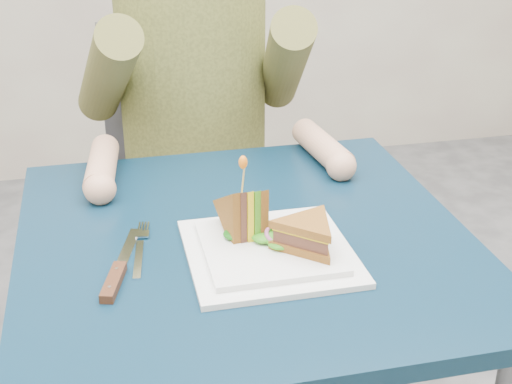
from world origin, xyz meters
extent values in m
cube|color=black|center=(0.00, 0.00, 0.71)|extent=(0.75, 0.75, 0.03)
cylinder|color=#595B5E|center=(-0.32, 0.32, 0.35)|extent=(0.04, 0.04, 0.70)
cylinder|color=#595B5E|center=(0.32, 0.32, 0.35)|extent=(0.04, 0.04, 0.70)
cube|color=#47474C|center=(0.00, 0.59, 0.45)|extent=(0.42, 0.40, 0.04)
cube|color=#47474C|center=(0.00, 0.77, 0.70)|extent=(0.42, 0.03, 0.46)
cylinder|color=#47474C|center=(-0.18, 0.42, 0.21)|extent=(0.02, 0.02, 0.43)
cylinder|color=#47474C|center=(0.18, 0.42, 0.21)|extent=(0.02, 0.02, 0.43)
cylinder|color=#47474C|center=(-0.18, 0.76, 0.21)|extent=(0.02, 0.02, 0.43)
cylinder|color=#47474C|center=(0.18, 0.76, 0.21)|extent=(0.02, 0.02, 0.43)
cylinder|color=brown|center=(0.00, 0.57, 0.87)|extent=(0.34, 0.34, 0.52)
cylinder|color=brown|center=(-0.20, 0.48, 0.89)|extent=(0.15, 0.39, 0.31)
cylinder|color=tan|center=(-0.23, 0.28, 0.76)|extent=(0.08, 0.20, 0.06)
sphere|color=tan|center=(-0.23, 0.18, 0.76)|extent=(0.06, 0.06, 0.06)
cylinder|color=brown|center=(0.20, 0.48, 0.89)|extent=(0.15, 0.39, 0.31)
cylinder|color=tan|center=(0.23, 0.28, 0.76)|extent=(0.08, 0.20, 0.06)
sphere|color=tan|center=(0.23, 0.18, 0.76)|extent=(0.06, 0.06, 0.06)
cube|color=white|center=(0.02, -0.07, 0.73)|extent=(0.26, 0.26, 0.01)
cube|color=white|center=(0.02, -0.07, 0.74)|extent=(0.21, 0.21, 0.01)
cube|color=silver|center=(-0.18, -0.04, 0.73)|extent=(0.03, 0.12, 0.00)
cube|color=silver|center=(-0.17, 0.03, 0.73)|extent=(0.03, 0.03, 0.00)
cube|color=silver|center=(-0.17, 0.06, 0.73)|extent=(0.01, 0.03, 0.00)
cube|color=silver|center=(-0.17, 0.06, 0.73)|extent=(0.01, 0.03, 0.00)
cube|color=silver|center=(-0.16, 0.06, 0.73)|extent=(0.01, 0.03, 0.00)
cube|color=silver|center=(-0.16, 0.06, 0.73)|extent=(0.01, 0.03, 0.00)
cube|color=silver|center=(-0.20, -0.01, 0.73)|extent=(0.05, 0.14, 0.00)
cube|color=black|center=(-0.22, -0.11, 0.74)|extent=(0.05, 0.10, 0.01)
cylinder|color=silver|center=(-0.22, -0.08, 0.74)|extent=(0.01, 0.01, 0.00)
cylinder|color=silver|center=(-0.23, -0.13, 0.74)|extent=(0.01, 0.01, 0.00)
cylinder|color=tan|center=(-0.01, -0.03, 0.85)|extent=(0.01, 0.01, 0.06)
ellipsoid|color=orange|center=(-0.01, -0.03, 0.88)|extent=(0.01, 0.01, 0.02)
torus|color=#9E4C7A|center=(0.04, -0.07, 0.77)|extent=(0.04, 0.04, 0.02)
camera|label=1|loc=(-0.22, -1.03, 1.31)|focal=50.00mm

